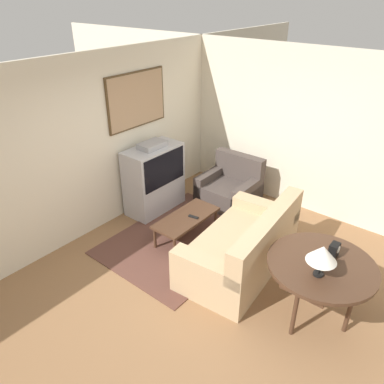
% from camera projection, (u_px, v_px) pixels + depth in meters
% --- Properties ---
extents(ground_plane, '(12.00, 12.00, 0.00)m').
position_uv_depth(ground_plane, '(203.00, 280.00, 5.00)').
color(ground_plane, '#8E6642').
extents(wall_back, '(12.00, 0.10, 2.70)m').
position_uv_depth(wall_back, '(92.00, 147.00, 5.54)').
color(wall_back, beige).
rests_on(wall_back, ground_plane).
extents(wall_right, '(0.06, 12.00, 2.70)m').
position_uv_depth(wall_right, '(302.00, 132.00, 6.14)').
color(wall_right, beige).
rests_on(wall_right, ground_plane).
extents(area_rug, '(2.36, 1.77, 0.01)m').
position_uv_depth(area_rug, '(182.00, 239.00, 5.81)').
color(area_rug, brown).
rests_on(area_rug, ground_plane).
extents(tv, '(1.01, 0.52, 1.24)m').
position_uv_depth(tv, '(154.00, 178.00, 6.35)').
color(tv, '#B7B7BC').
rests_on(tv, ground_plane).
extents(couch, '(1.95, 1.16, 0.94)m').
position_uv_depth(couch, '(243.00, 248.00, 5.09)').
color(couch, tan).
rests_on(couch, ground_plane).
extents(armchair, '(0.86, 0.96, 0.86)m').
position_uv_depth(armchair, '(230.00, 189.00, 6.66)').
color(armchair, '#473D38').
rests_on(armchair, ground_plane).
extents(coffee_table, '(1.08, 0.49, 0.39)m').
position_uv_depth(coffee_table, '(186.00, 219.00, 5.68)').
color(coffee_table, '#472D1E').
rests_on(coffee_table, ground_plane).
extents(console_table, '(1.20, 1.20, 0.77)m').
position_uv_depth(console_table, '(322.00, 268.00, 4.15)').
color(console_table, '#472D1E').
rests_on(console_table, ground_plane).
extents(table_lamp, '(0.32, 0.32, 0.37)m').
position_uv_depth(table_lamp, '(322.00, 254.00, 3.82)').
color(table_lamp, black).
rests_on(table_lamp, console_table).
extents(mantel_clock, '(0.14, 0.10, 0.17)m').
position_uv_depth(mantel_clock, '(334.00, 250.00, 4.19)').
color(mantel_clock, black).
rests_on(mantel_clock, console_table).
extents(remote, '(0.07, 0.17, 0.02)m').
position_uv_depth(remote, '(193.00, 217.00, 5.63)').
color(remote, black).
rests_on(remote, coffee_table).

